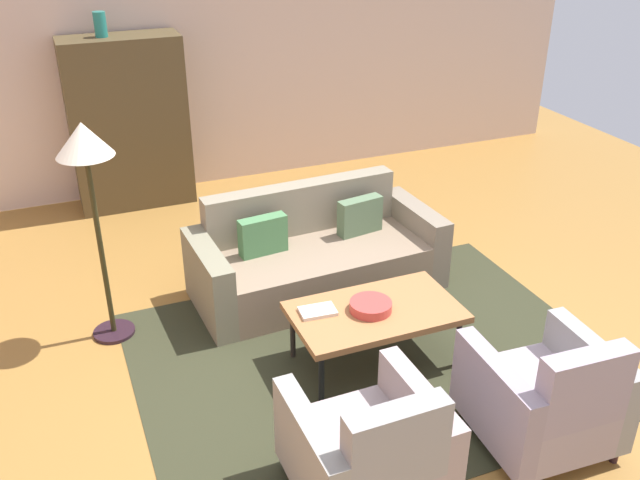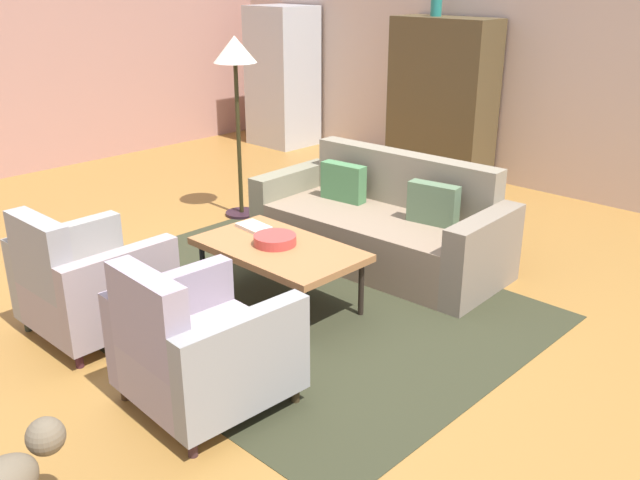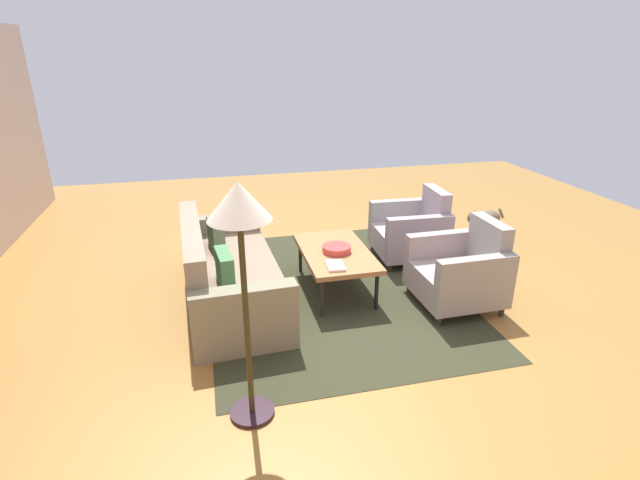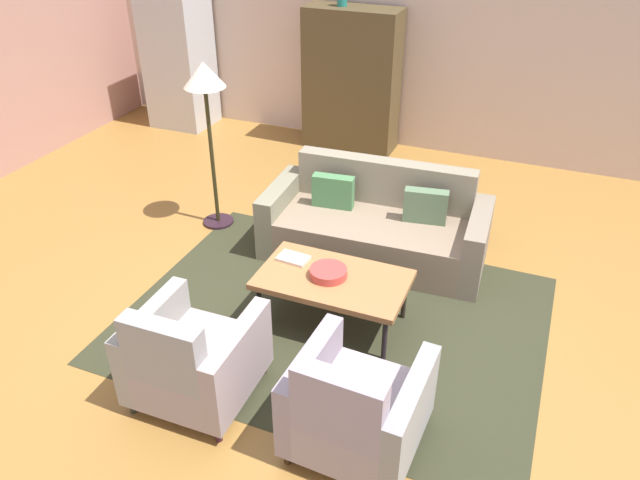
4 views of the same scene
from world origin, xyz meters
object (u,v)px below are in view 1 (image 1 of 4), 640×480
object	(u,v)px
vase_tall	(100,24)
book_stack	(318,311)
floor_lamp	(87,161)
armchair_right	(547,401)
armchair_left	(371,455)
fruit_bowl	(371,306)
cabinet	(129,123)
coffee_table	(375,314)
couch	(314,256)

from	to	relation	value
vase_tall	book_stack	bearing A→B (deg)	-75.70
floor_lamp	armchair_right	bearing A→B (deg)	-44.14
armchair_left	floor_lamp	size ratio (longest dim) A/B	0.51
fruit_bowl	vase_tall	size ratio (longest dim) A/B	1.25
cabinet	floor_lamp	size ratio (longest dim) A/B	1.05
cabinet	fruit_bowl	bearing A→B (deg)	-73.06
fruit_bowl	book_stack	size ratio (longest dim) A/B	1.13
book_stack	vase_tall	xyz separation A→B (m)	(-0.89, 3.49, 1.45)
fruit_bowl	coffee_table	bearing A→B (deg)	0.00
armchair_right	cabinet	bearing A→B (deg)	112.71
couch	coffee_table	distance (m)	1.19
cabinet	floor_lamp	distance (m)	2.64
vase_tall	floor_lamp	xyz separation A→B (m)	(-0.44, -2.51, -0.48)
coffee_table	armchair_right	world-z (taller)	armchair_right
cabinet	floor_lamp	bearing A→B (deg)	-103.25
book_stack	floor_lamp	size ratio (longest dim) A/B	0.15
armchair_right	book_stack	bearing A→B (deg)	130.63
armchair_right	fruit_bowl	world-z (taller)	armchair_right
armchair_left	floor_lamp	xyz separation A→B (m)	(-1.13, 2.26, 1.10)
coffee_table	cabinet	xyz separation A→B (m)	(-1.14, 3.61, 0.48)
armchair_right	vase_tall	world-z (taller)	vase_tall
armchair_right	cabinet	xyz separation A→B (m)	(-1.73, 4.77, 0.56)
coffee_table	armchair_left	size ratio (longest dim) A/B	1.36
book_stack	floor_lamp	bearing A→B (deg)	143.66
coffee_table	armchair_left	world-z (taller)	armchair_left
couch	vase_tall	bearing A→B (deg)	-64.83
armchair_left	fruit_bowl	world-z (taller)	armchair_left
fruit_bowl	cabinet	xyz separation A→B (m)	(-1.10, 3.61, 0.41)
couch	coffee_table	xyz separation A→B (m)	(0.00, -1.19, 0.13)
book_stack	cabinet	bearing A→B (deg)	101.95
book_stack	floor_lamp	world-z (taller)	floor_lamp
armchair_left	floor_lamp	distance (m)	2.75
coffee_table	floor_lamp	world-z (taller)	floor_lamp
couch	book_stack	xyz separation A→B (m)	(-0.39, -1.07, 0.18)
armchair_left	couch	bearing A→B (deg)	74.99
floor_lamp	book_stack	bearing A→B (deg)	-36.34
cabinet	vase_tall	distance (m)	1.03
couch	armchair_left	xyz separation A→B (m)	(-0.59, -2.35, 0.06)
armchair_right	book_stack	xyz separation A→B (m)	(-1.00, 1.28, 0.13)
couch	fruit_bowl	world-z (taller)	couch
armchair_right	cabinet	size ratio (longest dim) A/B	0.49
couch	armchair_left	bearing A→B (deg)	72.98
coffee_table	floor_lamp	distance (m)	2.29
couch	vase_tall	size ratio (longest dim) A/B	8.85
armchair_left	vase_tall	distance (m)	5.07
cabinet	couch	bearing A→B (deg)	-64.90
cabinet	coffee_table	bearing A→B (deg)	-72.49
armchair_left	fruit_bowl	bearing A→B (deg)	63.56
coffee_table	vase_tall	xyz separation A→B (m)	(-1.29, 3.60, 1.50)
book_stack	floor_lamp	distance (m)	1.92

